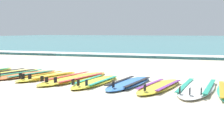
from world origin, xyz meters
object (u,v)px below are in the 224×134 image
at_px(surfboard_5, 96,82).
at_px(surfboard_6, 129,83).
at_px(surfboard_2, 26,75).
at_px(surfboard_7, 160,86).
at_px(surfboard_4, 75,78).
at_px(surfboard_1, 7,73).
at_px(surfboard_3, 48,76).
at_px(surfboard_8, 197,87).

relative_size(surfboard_5, surfboard_6, 0.97).
xyz_separation_m(surfboard_2, surfboard_7, (3.32, -0.63, 0.00)).
bearing_deg(surfboard_4, surfboard_5, -26.73).
bearing_deg(surfboard_7, surfboard_1, 169.80).
xyz_separation_m(surfboard_2, surfboard_4, (1.36, -0.18, 0.00)).
distance_m(surfboard_3, surfboard_7, 2.72).
distance_m(surfboard_5, surfboard_8, 2.02).
height_order(surfboard_3, surfboard_6, same).
xyz_separation_m(surfboard_4, surfboard_7, (1.96, -0.45, -0.00)).
bearing_deg(surfboard_6, surfboard_4, 168.67).
height_order(surfboard_2, surfboard_6, same).
bearing_deg(surfboard_8, surfboard_4, 172.36).
bearing_deg(surfboard_6, surfboard_8, -3.90).
bearing_deg(surfboard_2, surfboard_3, -9.58).
relative_size(surfboard_3, surfboard_7, 1.00).
relative_size(surfboard_3, surfboard_8, 0.82).
height_order(surfboard_2, surfboard_3, same).
relative_size(surfboard_1, surfboard_8, 0.86).
distance_m(surfboard_1, surfboard_4, 1.95).
xyz_separation_m(surfboard_2, surfboard_3, (0.65, -0.11, 0.00)).
relative_size(surfboard_7, surfboard_8, 0.82).
xyz_separation_m(surfboard_1, surfboard_4, (1.93, -0.25, 0.00)).
bearing_deg(surfboard_1, surfboard_5, -12.37).
relative_size(surfboard_2, surfboard_7, 1.05).
bearing_deg(surfboard_8, surfboard_3, 172.86).
xyz_separation_m(surfboard_4, surfboard_8, (2.63, -0.35, -0.00)).
bearing_deg(surfboard_6, surfboard_7, -16.36).
distance_m(surfboard_2, surfboard_4, 1.37).
bearing_deg(surfboard_4, surfboard_6, -11.33).
height_order(surfboard_1, surfboard_4, same).
relative_size(surfboard_1, surfboard_2, 1.00).
xyz_separation_m(surfboard_1, surfboard_8, (4.57, -0.60, 0.00)).
bearing_deg(surfboard_3, surfboard_2, 170.42).
distance_m(surfboard_3, surfboard_4, 0.71).
bearing_deg(surfboard_3, surfboard_5, -15.90).
bearing_deg(surfboard_2, surfboard_8, -7.54).
distance_m(surfboard_2, surfboard_7, 3.38).
distance_m(surfboard_1, surfboard_6, 3.29).
bearing_deg(surfboard_1, surfboard_3, -8.45).
relative_size(surfboard_2, surfboard_3, 1.06).
xyz_separation_m(surfboard_3, surfboard_7, (2.67, -0.52, -0.00)).
height_order(surfboard_4, surfboard_5, same).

